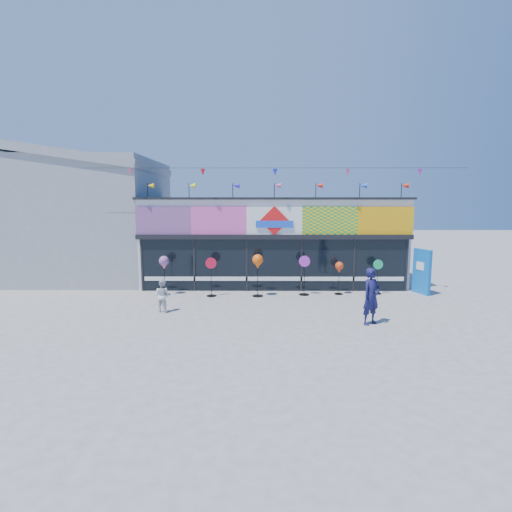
{
  "coord_description": "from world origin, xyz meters",
  "views": [
    {
      "loc": [
        -0.72,
        -13.85,
        3.96
      ],
      "look_at": [
        -0.79,
        2.0,
        1.75
      ],
      "focal_mm": 28.0,
      "sensor_mm": 36.0,
      "label": 1
    }
  ],
  "objects_px": {
    "spinner_5": "(378,276)",
    "child": "(162,295)",
    "spinner_1": "(211,276)",
    "spinner_4": "(339,268)",
    "blue_sign": "(422,271)",
    "spinner_2": "(258,263)",
    "spinner_0": "(164,264)",
    "adult_man": "(371,296)",
    "spinner_3": "(304,274)"
  },
  "relations": [
    {
      "from": "spinner_0",
      "to": "spinner_4",
      "type": "bearing_deg",
      "value": 0.95
    },
    {
      "from": "spinner_1",
      "to": "adult_man",
      "type": "relative_size",
      "value": 0.88
    },
    {
      "from": "spinner_1",
      "to": "child",
      "type": "height_order",
      "value": "spinner_1"
    },
    {
      "from": "spinner_0",
      "to": "child",
      "type": "distance_m",
      "value": 2.73
    },
    {
      "from": "spinner_1",
      "to": "adult_man",
      "type": "xyz_separation_m",
      "value": [
        5.58,
        -3.77,
        0.06
      ]
    },
    {
      "from": "blue_sign",
      "to": "spinner_5",
      "type": "bearing_deg",
      "value": 161.9
    },
    {
      "from": "spinner_0",
      "to": "child",
      "type": "relative_size",
      "value": 1.4
    },
    {
      "from": "spinner_2",
      "to": "spinner_3",
      "type": "bearing_deg",
      "value": 7.25
    },
    {
      "from": "blue_sign",
      "to": "child",
      "type": "bearing_deg",
      "value": 175.49
    },
    {
      "from": "spinner_0",
      "to": "spinner_3",
      "type": "xyz_separation_m",
      "value": [
        5.89,
        -0.01,
        -0.45
      ]
    },
    {
      "from": "spinner_1",
      "to": "spinner_4",
      "type": "bearing_deg",
      "value": 3.96
    },
    {
      "from": "spinner_0",
      "to": "spinner_4",
      "type": "distance_m",
      "value": 7.39
    },
    {
      "from": "child",
      "to": "spinner_2",
      "type": "bearing_deg",
      "value": -125.5
    },
    {
      "from": "spinner_4",
      "to": "child",
      "type": "relative_size",
      "value": 1.18
    },
    {
      "from": "spinner_3",
      "to": "spinner_5",
      "type": "relative_size",
      "value": 1.13
    },
    {
      "from": "spinner_2",
      "to": "spinner_3",
      "type": "distance_m",
      "value": 2.05
    },
    {
      "from": "spinner_5",
      "to": "blue_sign",
      "type": "bearing_deg",
      "value": 1.68
    },
    {
      "from": "spinner_1",
      "to": "spinner_4",
      "type": "relative_size",
      "value": 1.16
    },
    {
      "from": "blue_sign",
      "to": "spinner_0",
      "type": "distance_m",
      "value": 10.94
    },
    {
      "from": "blue_sign",
      "to": "child",
      "type": "height_order",
      "value": "blue_sign"
    },
    {
      "from": "blue_sign",
      "to": "spinner_2",
      "type": "xyz_separation_m",
      "value": [
        -7.0,
        -0.52,
        0.45
      ]
    },
    {
      "from": "spinner_5",
      "to": "child",
      "type": "distance_m",
      "value": 8.97
    },
    {
      "from": "spinner_5",
      "to": "adult_man",
      "type": "bearing_deg",
      "value": -109.12
    },
    {
      "from": "spinner_3",
      "to": "spinner_4",
      "type": "xyz_separation_m",
      "value": [
        1.49,
        0.13,
        0.24
      ]
    },
    {
      "from": "spinner_2",
      "to": "blue_sign",
      "type": "bearing_deg",
      "value": 4.24
    },
    {
      "from": "spinner_1",
      "to": "spinner_3",
      "type": "height_order",
      "value": "spinner_3"
    },
    {
      "from": "adult_man",
      "to": "child",
      "type": "xyz_separation_m",
      "value": [
        -7.06,
        1.44,
        -0.32
      ]
    },
    {
      "from": "blue_sign",
      "to": "spinner_4",
      "type": "xyz_separation_m",
      "value": [
        -3.55,
        -0.14,
        0.16
      ]
    },
    {
      "from": "spinner_4",
      "to": "spinner_5",
      "type": "bearing_deg",
      "value": 2.93
    },
    {
      "from": "blue_sign",
      "to": "spinner_2",
      "type": "bearing_deg",
      "value": 164.46
    },
    {
      "from": "spinner_3",
      "to": "child",
      "type": "distance_m",
      "value": 5.97
    },
    {
      "from": "spinner_4",
      "to": "adult_man",
      "type": "xyz_separation_m",
      "value": [
        0.19,
        -4.14,
        -0.21
      ]
    },
    {
      "from": "spinner_4",
      "to": "spinner_5",
      "type": "height_order",
      "value": "spinner_5"
    },
    {
      "from": "spinner_0",
      "to": "spinner_5",
      "type": "relative_size",
      "value": 1.13
    },
    {
      "from": "spinner_0",
      "to": "adult_man",
      "type": "height_order",
      "value": "adult_man"
    },
    {
      "from": "spinner_4",
      "to": "spinner_5",
      "type": "distance_m",
      "value": 1.7
    },
    {
      "from": "spinner_1",
      "to": "spinner_5",
      "type": "bearing_deg",
      "value": 3.71
    },
    {
      "from": "blue_sign",
      "to": "adult_man",
      "type": "relative_size",
      "value": 1.05
    },
    {
      "from": "spinner_1",
      "to": "adult_man",
      "type": "height_order",
      "value": "adult_man"
    },
    {
      "from": "blue_sign",
      "to": "spinner_1",
      "type": "relative_size",
      "value": 1.18
    },
    {
      "from": "spinner_5",
      "to": "child",
      "type": "xyz_separation_m",
      "value": [
        -8.53,
        -2.79,
        -0.19
      ]
    },
    {
      "from": "spinner_2",
      "to": "adult_man",
      "type": "bearing_deg",
      "value": -45.94
    },
    {
      "from": "blue_sign",
      "to": "spinner_4",
      "type": "relative_size",
      "value": 1.37
    },
    {
      "from": "blue_sign",
      "to": "spinner_3",
      "type": "distance_m",
      "value": 5.04
    },
    {
      "from": "child",
      "to": "spinner_5",
      "type": "bearing_deg",
      "value": -141.61
    },
    {
      "from": "spinner_0",
      "to": "spinner_2",
      "type": "relative_size",
      "value": 0.94
    },
    {
      "from": "spinner_5",
      "to": "spinner_2",
      "type": "bearing_deg",
      "value": -174.82
    },
    {
      "from": "spinner_0",
      "to": "spinner_2",
      "type": "xyz_separation_m",
      "value": [
        3.93,
        -0.26,
        0.08
      ]
    },
    {
      "from": "spinner_4",
      "to": "child",
      "type": "distance_m",
      "value": 7.4
    },
    {
      "from": "spinner_1",
      "to": "spinner_2",
      "type": "height_order",
      "value": "spinner_2"
    }
  ]
}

